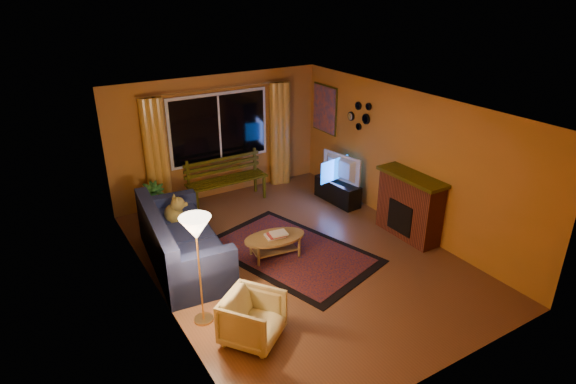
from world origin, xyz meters
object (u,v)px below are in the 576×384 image
tv_console (337,191)px  armchair (253,316)px  sofa (183,237)px  bench (228,191)px  coffee_table (275,246)px  floor_lamp (199,271)px

tv_console → armchair: bearing=-144.9°
sofa → armchair: sofa is taller
bench → armchair: bearing=-111.0°
sofa → coffee_table: size_ratio=2.27×
sofa → floor_lamp: floor_lamp is taller
floor_lamp → coffee_table: (1.62, 0.91, -0.59)m
sofa → coffee_table: sofa is taller
floor_lamp → coffee_table: 1.95m
sofa → tv_console: size_ratio=2.19×
floor_lamp → tv_console: 4.36m
armchair → tv_console: 4.37m
bench → coffee_table: (-0.22, -2.30, -0.06)m
bench → coffee_table: bench is taller
floor_lamp → bench: bearing=60.1°
armchair → sofa: bearing=56.2°
bench → sofa: size_ratio=0.70×
floor_lamp → tv_console: (3.78, 2.10, -0.56)m
coffee_table → tv_console: 2.46m
tv_console → sofa: bearing=-174.2°
bench → sofa: 2.33m
bench → armchair: armchair is taller
bench → floor_lamp: floor_lamp is taller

